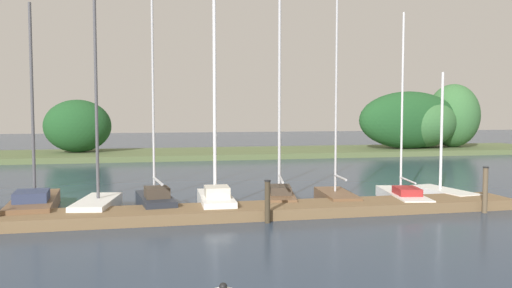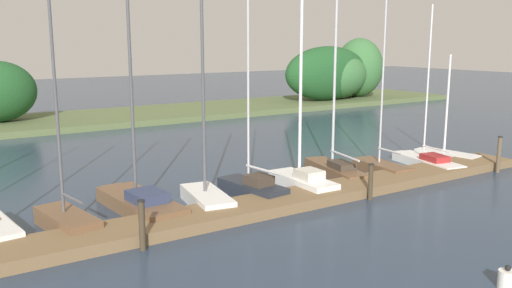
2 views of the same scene
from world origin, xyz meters
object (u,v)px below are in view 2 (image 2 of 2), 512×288
at_px(sailboat_8, 334,166).
at_px(sailboat_10, 426,160).
at_px(sailboat_6, 251,186).
at_px(channel_buoy_1, 507,279).
at_px(sailboat_3, 65,217).
at_px(mooring_piling_3, 499,154).
at_px(sailboat_5, 206,194).
at_px(mooring_piling_2, 371,182).
at_px(sailboat_4, 139,200).
at_px(sailboat_7, 301,179).
at_px(sailboat_9, 380,165).
at_px(mooring_piling_1, 142,225).
at_px(sailboat_11, 445,154).

distance_m(sailboat_8, sailboat_10, 4.62).
distance_m(sailboat_6, channel_buoy_1, 9.44).
height_order(sailboat_3, mooring_piling_3, sailboat_3).
distance_m(sailboat_5, mooring_piling_2, 5.84).
distance_m(sailboat_4, sailboat_7, 6.15).
height_order(sailboat_4, sailboat_8, sailboat_8).
height_order(sailboat_7, sailboat_8, sailboat_8).
bearing_deg(sailboat_9, mooring_piling_1, 108.20).
height_order(sailboat_6, channel_buoy_1, sailboat_6).
xyz_separation_m(sailboat_6, sailboat_9, (6.62, 0.04, -0.06)).
height_order(sailboat_5, sailboat_9, sailboat_9).
bearing_deg(mooring_piling_2, sailboat_10, 22.01).
bearing_deg(sailboat_5, sailboat_8, -73.55).
height_order(sailboat_9, sailboat_10, sailboat_9).
bearing_deg(channel_buoy_1, sailboat_10, 48.11).
bearing_deg(channel_buoy_1, mooring_piling_3, 34.04).
xyz_separation_m(sailboat_5, sailboat_11, (12.96, 0.23, -0.13)).
bearing_deg(sailboat_7, mooring_piling_2, -148.82).
height_order(sailboat_3, sailboat_11, sailboat_3).
xyz_separation_m(sailboat_7, mooring_piling_2, (1.30, -2.31, 0.21)).
bearing_deg(mooring_piling_3, sailboat_6, 166.12).
xyz_separation_m(sailboat_3, sailboat_7, (8.59, -0.41, 0.06)).
bearing_deg(sailboat_9, sailboat_3, 95.07).
bearing_deg(mooring_piling_3, channel_buoy_1, -145.96).
height_order(sailboat_4, sailboat_10, sailboat_10).
bearing_deg(sailboat_10, sailboat_5, 99.36).
distance_m(sailboat_3, channel_buoy_1, 12.09).
relative_size(sailboat_10, mooring_piling_2, 5.36).
bearing_deg(mooring_piling_3, mooring_piling_1, 179.93).
height_order(sailboat_8, sailboat_9, sailboat_9).
bearing_deg(sailboat_9, mooring_piling_2, 134.68).
bearing_deg(mooring_piling_2, sailboat_9, 39.45).
bearing_deg(sailboat_10, sailboat_11, -66.11).
xyz_separation_m(sailboat_6, sailboat_7, (2.05, -0.33, 0.05)).
distance_m(sailboat_6, sailboat_10, 9.13).
distance_m(sailboat_7, channel_buoy_1, 9.13).
distance_m(sailboat_3, sailboat_5, 4.65).
bearing_deg(sailboat_6, mooring_piling_3, -111.47).
xyz_separation_m(sailboat_4, sailboat_11, (15.09, -0.49, -0.08)).
relative_size(sailboat_3, sailboat_4, 1.06).
xyz_separation_m(mooring_piling_1, mooring_piling_2, (8.53, 0.03, -0.05)).
bearing_deg(sailboat_8, sailboat_7, 123.99).
bearing_deg(mooring_piling_1, channel_buoy_1, -47.51).
xyz_separation_m(sailboat_5, sailboat_7, (3.94, -0.25, 0.05)).
distance_m(sailboat_3, sailboat_4, 2.57).
bearing_deg(sailboat_10, mooring_piling_1, 109.95).
xyz_separation_m(sailboat_4, sailboat_7, (6.07, -0.97, 0.10)).
height_order(sailboat_4, sailboat_11, sailboat_4).
bearing_deg(sailboat_8, sailboat_10, -91.62).
xyz_separation_m(mooring_piling_2, channel_buoy_1, (-2.38, -6.75, -0.44)).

